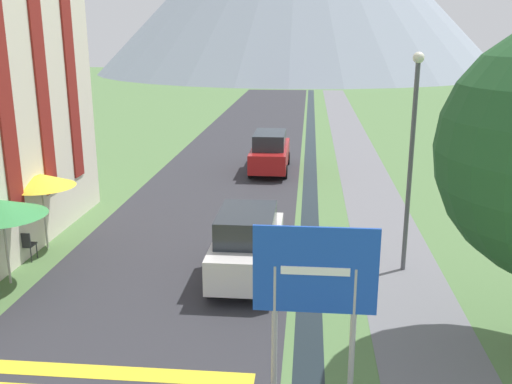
{
  "coord_description": "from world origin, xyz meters",
  "views": [
    {
      "loc": [
        1.1,
        -4.03,
        6.12
      ],
      "look_at": [
        -0.22,
        10.0,
        2.17
      ],
      "focal_mm": 40.0,
      "sensor_mm": 36.0,
      "label": 1
    }
  ],
  "objects_px": {
    "road_sign": "(315,286)",
    "parked_car_far": "(270,152)",
    "cafe_umbrella_rear_yellow": "(41,180)",
    "streetlamp": "(412,147)",
    "parked_car_near": "(247,244)",
    "cafe_chair_far_left": "(11,244)",
    "cafe_chair_far_right": "(26,244)",
    "cafe_umbrella_middle_green": "(1,208)"
  },
  "relations": [
    {
      "from": "road_sign",
      "to": "cafe_chair_far_left",
      "type": "relative_size",
      "value": 3.7
    },
    {
      "from": "cafe_umbrella_rear_yellow",
      "to": "streetlamp",
      "type": "height_order",
      "value": "streetlamp"
    },
    {
      "from": "streetlamp",
      "to": "cafe_umbrella_rear_yellow",
      "type": "bearing_deg",
      "value": 176.44
    },
    {
      "from": "parked_car_far",
      "to": "cafe_umbrella_middle_green",
      "type": "height_order",
      "value": "cafe_umbrella_middle_green"
    },
    {
      "from": "cafe_chair_far_right",
      "to": "cafe_chair_far_left",
      "type": "xyz_separation_m",
      "value": [
        -0.36,
        -0.08,
        0.0
      ]
    },
    {
      "from": "road_sign",
      "to": "streetlamp",
      "type": "distance_m",
      "value": 6.45
    },
    {
      "from": "cafe_chair_far_right",
      "to": "streetlamp",
      "type": "distance_m",
      "value": 10.69
    },
    {
      "from": "cafe_chair_far_right",
      "to": "cafe_umbrella_middle_green",
      "type": "relative_size",
      "value": 0.39
    },
    {
      "from": "cafe_umbrella_rear_yellow",
      "to": "road_sign",
      "type": "bearing_deg",
      "value": -39.9
    },
    {
      "from": "cafe_chair_far_left",
      "to": "road_sign",
      "type": "bearing_deg",
      "value": -37.19
    },
    {
      "from": "cafe_chair_far_right",
      "to": "streetlamp",
      "type": "xyz_separation_m",
      "value": [
        10.31,
        0.39,
        2.82
      ]
    },
    {
      "from": "parked_car_far",
      "to": "cafe_chair_far_left",
      "type": "bearing_deg",
      "value": -119.05
    },
    {
      "from": "parked_car_near",
      "to": "cafe_chair_far_right",
      "type": "height_order",
      "value": "parked_car_near"
    },
    {
      "from": "parked_car_near",
      "to": "cafe_chair_far_left",
      "type": "height_order",
      "value": "parked_car_near"
    },
    {
      "from": "cafe_chair_far_right",
      "to": "cafe_chair_far_left",
      "type": "distance_m",
      "value": 0.37
    },
    {
      "from": "road_sign",
      "to": "cafe_chair_far_left",
      "type": "height_order",
      "value": "road_sign"
    },
    {
      "from": "parked_car_far",
      "to": "cafe_umbrella_middle_green",
      "type": "bearing_deg",
      "value": -114.07
    },
    {
      "from": "parked_car_near",
      "to": "parked_car_far",
      "type": "bearing_deg",
      "value": 91.2
    },
    {
      "from": "road_sign",
      "to": "cafe_chair_far_left",
      "type": "distance_m",
      "value": 9.96
    },
    {
      "from": "streetlamp",
      "to": "road_sign",
      "type": "bearing_deg",
      "value": -112.66
    },
    {
      "from": "parked_car_near",
      "to": "streetlamp",
      "type": "relative_size",
      "value": 0.68
    },
    {
      "from": "parked_car_far",
      "to": "cafe_chair_far_right",
      "type": "height_order",
      "value": "parked_car_far"
    },
    {
      "from": "streetlamp",
      "to": "cafe_chair_far_right",
      "type": "bearing_deg",
      "value": -177.85
    },
    {
      "from": "cafe_chair_far_right",
      "to": "cafe_umbrella_middle_green",
      "type": "distance_m",
      "value": 2.08
    },
    {
      "from": "streetlamp",
      "to": "parked_car_near",
      "type": "bearing_deg",
      "value": -168.06
    },
    {
      "from": "cafe_chair_far_left",
      "to": "parked_car_near",
      "type": "bearing_deg",
      "value": -7.49
    },
    {
      "from": "parked_car_far",
      "to": "cafe_umbrella_middle_green",
      "type": "xyz_separation_m",
      "value": [
        -5.69,
        -12.74,
        1.09
      ]
    },
    {
      "from": "cafe_chair_far_right",
      "to": "cafe_umbrella_rear_yellow",
      "type": "height_order",
      "value": "cafe_umbrella_rear_yellow"
    },
    {
      "from": "cafe_chair_far_left",
      "to": "cafe_umbrella_rear_yellow",
      "type": "bearing_deg",
      "value": 62.46
    },
    {
      "from": "road_sign",
      "to": "parked_car_far",
      "type": "distance_m",
      "value": 16.91
    },
    {
      "from": "cafe_umbrella_middle_green",
      "to": "parked_car_near",
      "type": "bearing_deg",
      "value": 9.15
    },
    {
      "from": "parked_car_far",
      "to": "cafe_chair_far_right",
      "type": "bearing_deg",
      "value": -117.82
    },
    {
      "from": "parked_car_near",
      "to": "parked_car_far",
      "type": "distance_m",
      "value": 11.79
    },
    {
      "from": "road_sign",
      "to": "parked_car_far",
      "type": "relative_size",
      "value": 0.7
    },
    {
      "from": "cafe_chair_far_right",
      "to": "streetlamp",
      "type": "relative_size",
      "value": 0.15
    },
    {
      "from": "cafe_chair_far_left",
      "to": "cafe_umbrella_rear_yellow",
      "type": "distance_m",
      "value": 1.96
    },
    {
      "from": "parked_car_near",
      "to": "cafe_chair_far_left",
      "type": "distance_m",
      "value": 6.6
    },
    {
      "from": "parked_car_near",
      "to": "cafe_umbrella_middle_green",
      "type": "height_order",
      "value": "cafe_umbrella_middle_green"
    },
    {
      "from": "parked_car_far",
      "to": "streetlamp",
      "type": "relative_size",
      "value": 0.79
    },
    {
      "from": "cafe_umbrella_middle_green",
      "to": "road_sign",
      "type": "bearing_deg",
      "value": -27.91
    },
    {
      "from": "cafe_chair_far_left",
      "to": "cafe_umbrella_middle_green",
      "type": "distance_m",
      "value": 2.1
    },
    {
      "from": "cafe_umbrella_middle_green",
      "to": "cafe_chair_far_right",
      "type": "bearing_deg",
      "value": 100.8
    }
  ]
}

